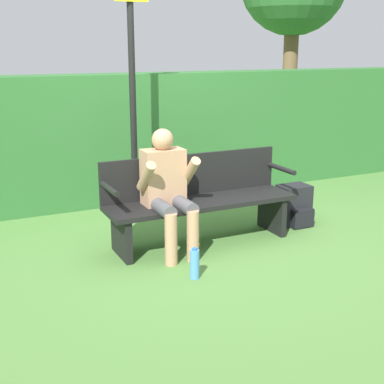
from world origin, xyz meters
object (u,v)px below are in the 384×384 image
(backpack, at_px, (294,206))
(water_bottle, at_px, (195,264))
(park_bench, at_px, (199,198))
(person_seated, at_px, (168,186))
(signpost, at_px, (133,83))

(backpack, distance_m, water_bottle, 1.77)
(backpack, bearing_deg, park_bench, -178.83)
(park_bench, height_order, water_bottle, park_bench)
(person_seated, distance_m, signpost, 1.41)
(park_bench, distance_m, signpost, 1.48)
(backpack, height_order, signpost, signpost)
(water_bottle, height_order, signpost, signpost)
(person_seated, xyz_separation_m, backpack, (1.53, 0.14, -0.43))
(person_seated, relative_size, signpost, 0.44)
(park_bench, distance_m, water_bottle, 0.94)
(signpost, bearing_deg, backpack, -34.23)
(water_bottle, distance_m, signpost, 2.24)
(person_seated, bearing_deg, signpost, 85.57)
(park_bench, bearing_deg, person_seated, -162.31)
(person_seated, relative_size, backpack, 2.68)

